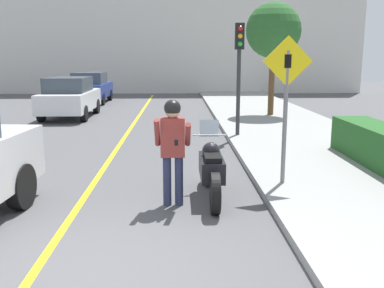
{
  "coord_description": "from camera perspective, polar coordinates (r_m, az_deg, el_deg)",
  "views": [
    {
      "loc": [
        1.1,
        -4.64,
        2.47
      ],
      "look_at": [
        1.35,
        2.86,
        0.95
      ],
      "focal_mm": 40.0,
      "sensor_mm": 36.0,
      "label": 1
    }
  ],
  "objects": [
    {
      "name": "parked_car_blue",
      "position": [
        24.5,
        -13.36,
        7.36
      ],
      "size": [
        1.88,
        4.2,
        1.68
      ],
      "color": "black",
      "rests_on": "ground"
    },
    {
      "name": "sidewalk_curb",
      "position": [
        9.7,
        20.67,
        -3.65
      ],
      "size": [
        4.4,
        44.0,
        0.14
      ],
      "color": "gray",
      "rests_on": "ground"
    },
    {
      "name": "traffic_light",
      "position": [
        13.04,
        6.31,
        11.37
      ],
      "size": [
        0.26,
        0.3,
        3.33
      ],
      "color": "#2D2D30",
      "rests_on": "sidewalk_curb"
    },
    {
      "name": "parked_car_white",
      "position": [
        18.63,
        -15.98,
        6.04
      ],
      "size": [
        1.88,
        4.2,
        1.68
      ],
      "color": "black",
      "rests_on": "ground"
    },
    {
      "name": "ground_plane",
      "position": [
        5.37,
        -14.06,
        -16.3
      ],
      "size": [
        80.0,
        80.0,
        0.0
      ],
      "primitive_type": "plane",
      "color": "#4C4C4F"
    },
    {
      "name": "person_biker",
      "position": [
        7.08,
        -2.59,
        0.4
      ],
      "size": [
        0.59,
        0.49,
        1.8
      ],
      "color": "#282D4C",
      "rests_on": "ground"
    },
    {
      "name": "motorcycle",
      "position": [
        7.59,
        2.6,
        -3.45
      ],
      "size": [
        0.62,
        2.24,
        1.33
      ],
      "color": "black",
      "rests_on": "ground"
    },
    {
      "name": "street_tree",
      "position": [
        18.07,
        10.79,
        14.58
      ],
      "size": [
        2.22,
        2.22,
        4.52
      ],
      "color": "brown",
      "rests_on": "sidewalk_curb"
    },
    {
      "name": "crossing_sign",
      "position": [
        8.05,
        12.43,
        6.23
      ],
      "size": [
        0.91,
        0.08,
        2.72
      ],
      "color": "slate",
      "rests_on": "sidewalk_curb"
    },
    {
      "name": "building_backdrop",
      "position": [
        30.73,
        -4.04,
        15.26
      ],
      "size": [
        28.0,
        1.2,
        9.06
      ],
      "color": "beige",
      "rests_on": "ground"
    },
    {
      "name": "road_center_line",
      "position": [
        11.06,
        -10.66,
        -1.64
      ],
      "size": [
        0.12,
        36.0,
        0.01
      ],
      "color": "yellow",
      "rests_on": "ground"
    }
  ]
}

